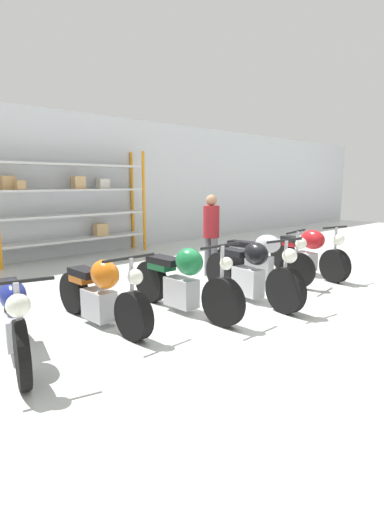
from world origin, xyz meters
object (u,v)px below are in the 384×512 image
at_px(motorcycle_green, 183,281).
at_px(person_browsing, 211,229).
at_px(motorcycle_silver, 262,258).
at_px(motorcycle_blue, 14,317).
at_px(motorcycle_black, 251,273).
at_px(shelving_rack, 74,202).
at_px(motorcycle_orange, 101,294).
at_px(motorcycle_red, 308,252).

height_order(motorcycle_green, person_browsing, person_browsing).
xyz_separation_m(motorcycle_green, motorcycle_silver, (2.26, 0.31, 0.00)).
xyz_separation_m(motorcycle_blue, person_browsing, (4.26, 1.26, 0.47)).
bearing_deg(motorcycle_silver, motorcycle_black, -69.50).
height_order(motorcycle_blue, person_browsing, person_browsing).
distance_m(shelving_rack, motorcycle_blue, 6.12).
bearing_deg(motorcycle_orange, shelving_rack, 154.86).
bearing_deg(motorcycle_black, motorcycle_green, -96.14).
height_order(motorcycle_blue, motorcycle_red, motorcycle_red).
bearing_deg(motorcycle_red, motorcycle_black, -68.85).
distance_m(motorcycle_green, motorcycle_red, 3.42).
bearing_deg(motorcycle_silver, person_browsing, -169.27).
relative_size(motorcycle_green, motorcycle_black, 1.01).
height_order(shelving_rack, motorcycle_orange, shelving_rack).
relative_size(motorcycle_black, motorcycle_silver, 1.05).
relative_size(motorcycle_green, motorcycle_silver, 1.06).
bearing_deg(motorcycle_blue, motorcycle_green, 104.05).
xyz_separation_m(motorcycle_green, motorcycle_black, (1.16, -0.31, 0.00)).
distance_m(motorcycle_blue, motorcycle_silver, 4.62).
xyz_separation_m(motorcycle_silver, person_browsing, (-0.35, 0.99, 0.49)).
xyz_separation_m(motorcycle_blue, motorcycle_silver, (4.61, 0.27, -0.02)).
bearing_deg(motorcycle_green, person_browsing, 123.81).
height_order(motorcycle_green, motorcycle_silver, motorcycle_green).
relative_size(shelving_rack, motorcycle_black, 1.82).
xyz_separation_m(shelving_rack, motorcycle_green, (-0.95, -5.10, -0.93)).
relative_size(motorcycle_blue, motorcycle_orange, 0.97).
distance_m(motorcycle_black, motorcycle_silver, 1.26).
relative_size(shelving_rack, motorcycle_orange, 1.93).
bearing_deg(motorcycle_green, motorcycle_black, 74.83).
bearing_deg(shelving_rack, motorcycle_blue, -123.08).
relative_size(shelving_rack, person_browsing, 2.41).
bearing_deg(person_browsing, motorcycle_red, 139.37).
bearing_deg(motorcycle_red, motorcycle_orange, -81.26).
bearing_deg(motorcycle_black, motorcycle_blue, -86.80).
distance_m(motorcycle_orange, motorcycle_green, 1.19).
height_order(motorcycle_black, person_browsing, person_browsing).
distance_m(motorcycle_blue, person_browsing, 4.47).
bearing_deg(person_browsing, motorcycle_silver, 108.80).
bearing_deg(person_browsing, motorcycle_green, 33.58).
bearing_deg(shelving_rack, person_browsing, -75.82).
bearing_deg(motorcycle_black, shelving_rack, -169.09).
height_order(motorcycle_blue, motorcycle_silver, motorcycle_silver).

